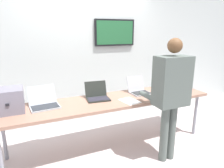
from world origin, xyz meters
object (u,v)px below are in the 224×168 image
at_px(laptop_station_2, 139,89).
at_px(laptop_station_3, 176,85).
at_px(workbench, 110,103).
at_px(equipment_box, 8,100).
at_px(laptop_station_0, 44,102).
at_px(person, 171,90).
at_px(laptop_station_1, 97,95).

height_order(laptop_station_2, laptop_station_3, laptop_station_2).
bearing_deg(workbench, laptop_station_3, 5.17).
bearing_deg(workbench, laptop_station_2, 12.38).
relative_size(equipment_box, laptop_station_0, 0.90).
relative_size(equipment_box, laptop_station_2, 1.04).
xyz_separation_m(workbench, person, (0.58, -0.62, 0.30)).
height_order(laptop_station_0, person, person).
bearing_deg(laptop_station_0, workbench, -6.98).
xyz_separation_m(workbench, laptop_station_2, (0.56, 0.12, 0.11)).
bearing_deg(laptop_station_0, equipment_box, -176.84).
relative_size(laptop_station_0, person, 0.24).
xyz_separation_m(equipment_box, laptop_station_2, (1.89, 0.03, -0.09)).
distance_m(equipment_box, laptop_station_1, 1.18).
height_order(laptop_station_0, laptop_station_3, laptop_station_0).
height_order(equipment_box, person, person).
height_order(equipment_box, laptop_station_3, equipment_box).
bearing_deg(equipment_box, workbench, -3.85).
relative_size(laptop_station_3, person, 0.21).
relative_size(laptop_station_0, laptop_station_1, 1.11).
relative_size(workbench, laptop_station_3, 9.02).
xyz_separation_m(equipment_box, laptop_station_3, (2.67, 0.03, -0.10)).
bearing_deg(equipment_box, laptop_station_1, 1.40).
bearing_deg(person, laptop_station_2, 91.68).
height_order(workbench, equipment_box, equipment_box).
xyz_separation_m(workbench, laptop_station_1, (-0.16, 0.12, 0.10)).
bearing_deg(laptop_station_2, person, -88.32).
xyz_separation_m(laptop_station_1, person, (0.74, -0.74, 0.19)).
distance_m(laptop_station_1, laptop_station_3, 1.49).
bearing_deg(workbench, laptop_station_0, 173.02).
height_order(equipment_box, laptop_station_2, equipment_box).
relative_size(laptop_station_1, laptop_station_2, 1.03).
bearing_deg(person, laptop_station_3, 44.66).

